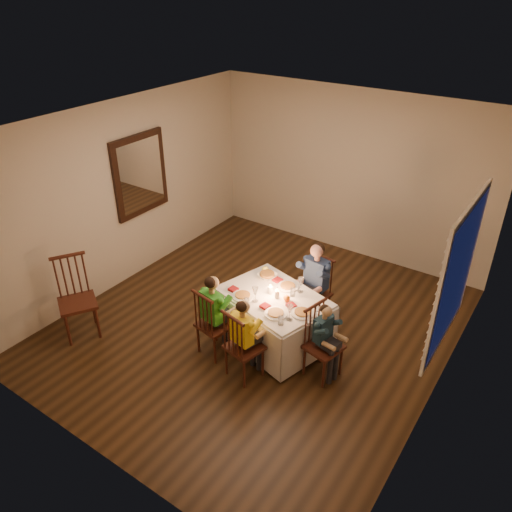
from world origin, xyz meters
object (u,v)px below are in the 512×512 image
Objects in this scene: chair_extra at (84,333)px; chair_adult at (312,319)px; child_teal at (321,374)px; dining_table at (274,309)px; child_yellow at (245,374)px; chair_near_right at (245,374)px; adult at (312,319)px; chair_end at (321,374)px; child_green at (216,351)px; chair_near_left at (216,351)px; serving_bowl at (267,276)px.

chair_adult is at bearing -19.13° from chair_extra.
chair_extra is at bearing 122.88° from child_teal.
chair_extra reaches higher than child_teal.
chair_adult is at bearing 87.81° from dining_table.
dining_table is 0.85m from child_yellow.
child_yellow is (0.07, -0.70, -0.47)m from dining_table.
chair_extra is 1.04× the size of child_yellow.
chair_near_right is 0.88× the size of child_yellow.
chair_near_right is at bearing -88.42° from adult.
child_teal is (0.00, 0.00, 0.00)m from chair_end.
adult is (0.00, 0.00, 0.00)m from chair_adult.
adult is at bearing 47.27° from chair_end.
chair_extra reaches higher than child_yellow.
child_green reaches higher than child_yellow.
chair_adult is at bearing -107.96° from chair_near_left.
chair_near_right is at bearing 176.58° from chair_near_left.
chair_end is at bearing -133.14° from child_yellow.
chair_near_left is 0.85× the size of chair_extra.
chair_near_left is 0.53m from child_yellow.
child_yellow reaches higher than chair_end.
child_yellow is at bearing 137.12° from chair_end.
adult is at bearing 0.00° from chair_adult.
chair_end is at bearing -152.93° from child_green.
adult is 1.03m from child_teal.
serving_bowl is at bearing 77.88° from chair_end.
adult is (-0.59, 0.84, 0.00)m from chair_end.
chair_near_left is at bearing -36.14° from chair_extra.
chair_near_right is at bearing -69.28° from dining_table.
chair_adult is 0.84× the size of child_green.
chair_near_left and chair_near_right have the same top height.
chair_extra is at bearing 33.41° from chair_near_left.
chair_near_right is 3.86× the size of serving_bowl.
serving_bowl is at bearing -136.99° from adult.
chair_near_left is 0.53m from chair_near_right.
dining_table is 0.46m from serving_bowl.
chair_end is (0.79, -0.20, -0.47)m from dining_table.
serving_bowl is (0.16, 0.87, 0.69)m from chair_near_left.
adult is at bearing -19.13° from chair_extra.
adult reaches higher than chair_extra.
dining_table reaches higher than chair_adult.
child_green is at bearing -1.51° from child_yellow.
child_yellow is (-0.72, -0.50, 0.00)m from chair_end.
serving_bowl is (-0.35, 0.99, 0.69)m from child_yellow.
chair_near_left is 1.12m from serving_bowl.
chair_end is 0.80× the size of adult.
child_green is 1.30m from child_teal.
chair_adult is 1.35m from child_yellow.
chair_near_right is 0.85× the size of chair_extra.
chair_adult is 3.86× the size of serving_bowl.
dining_table reaches higher than chair_extra.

